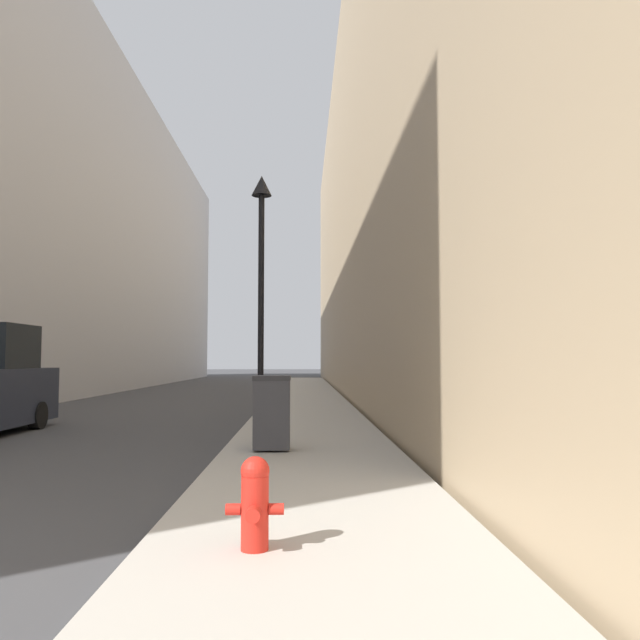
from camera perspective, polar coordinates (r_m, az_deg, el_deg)
name	(u,v)px	position (r m, az deg, el deg)	size (l,w,h in m)	color
sidewalk_right	(307,405)	(21.74, -1.22, -7.74)	(2.97, 60.00, 0.12)	#B7B2A8
building_right_stone	(462,208)	(31.55, 12.83, 9.94)	(12.00, 60.00, 17.94)	tan
fire_hydrant	(255,501)	(5.16, -5.98, -16.11)	(0.46, 0.35, 0.73)	red
trash_bin	(272,412)	(10.47, -4.42, -8.37)	(0.61, 0.59, 1.23)	#3D3D42
lamppost	(261,259)	(14.87, -5.39, 5.60)	(0.48, 0.48, 5.87)	black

